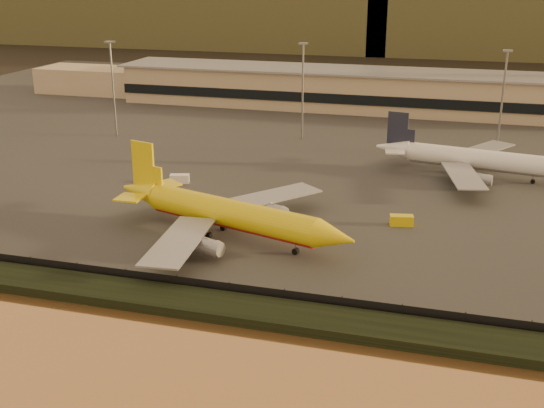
{
  "coord_description": "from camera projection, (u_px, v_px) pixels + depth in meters",
  "views": [
    {
      "loc": [
        31.48,
        -94.26,
        44.34
      ],
      "look_at": [
        1.07,
        12.0,
        5.6
      ],
      "focal_mm": 45.0,
      "sensor_mm": 36.0,
      "label": 1
    }
  ],
  "objects": [
    {
      "name": "perimeter_fence",
      "position": [
        216.0,
        288.0,
        96.13
      ],
      "size": [
        300.0,
        0.05,
        2.2
      ],
      "primitive_type": "cube",
      "color": "black",
      "rests_on": "tarmac"
    },
    {
      "name": "gse_vehicle_white",
      "position": [
        180.0,
        179.0,
        146.23
      ],
      "size": [
        4.43,
        2.92,
        1.84
      ],
      "primitive_type": "cube",
      "rotation": [
        0.0,
        0.0,
        0.29
      ],
      "color": "white",
      "rests_on": "tarmac"
    },
    {
      "name": "dhl_cargo_jet",
      "position": [
        228.0,
        214.0,
        115.73
      ],
      "size": [
        47.08,
        44.98,
        14.32
      ],
      "rotation": [
        0.0,
        0.0,
        -0.29
      ],
      "color": "yellow",
      "rests_on": "tarmac"
    },
    {
      "name": "apron_light_masts",
      "position": [
        397.0,
        89.0,
        167.32
      ],
      "size": [
        152.2,
        12.2,
        25.4
      ],
      "color": "slate",
      "rests_on": "tarmac"
    },
    {
      "name": "gse_vehicle_yellow",
      "position": [
        401.0,
        220.0,
        122.28
      ],
      "size": [
        4.42,
        2.64,
        1.86
      ],
      "primitive_type": "cube",
      "rotation": [
        0.0,
        0.0,
        0.2
      ],
      "color": "yellow",
      "rests_on": "tarmac"
    },
    {
      "name": "ground",
      "position": [
        245.0,
        261.0,
        108.36
      ],
      "size": [
        900.0,
        900.0,
        0.0
      ],
      "primitive_type": "plane",
      "color": "black",
      "rests_on": "ground"
    },
    {
      "name": "tarmac",
      "position": [
        348.0,
        130.0,
        194.52
      ],
      "size": [
        320.0,
        220.0,
        0.2
      ],
      "primitive_type": "cube",
      "color": "#2D2D2D",
      "rests_on": "ground"
    },
    {
      "name": "embankment",
      "position": [
        206.0,
        305.0,
        92.7
      ],
      "size": [
        320.0,
        7.0,
        1.4
      ],
      "primitive_type": "cube",
      "color": "black",
      "rests_on": "ground"
    },
    {
      "name": "white_narrowbody_jet",
      "position": [
        474.0,
        159.0,
        149.88
      ],
      "size": [
        44.64,
        43.06,
        12.85
      ],
      "rotation": [
        0.0,
        0.0,
        -0.17
      ],
      "color": "white",
      "rests_on": "tarmac"
    },
    {
      "name": "terminal_building",
      "position": [
        321.0,
        88.0,
        223.97
      ],
      "size": [
        202.0,
        25.0,
        12.6
      ],
      "color": "tan",
      "rests_on": "tarmac"
    }
  ]
}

